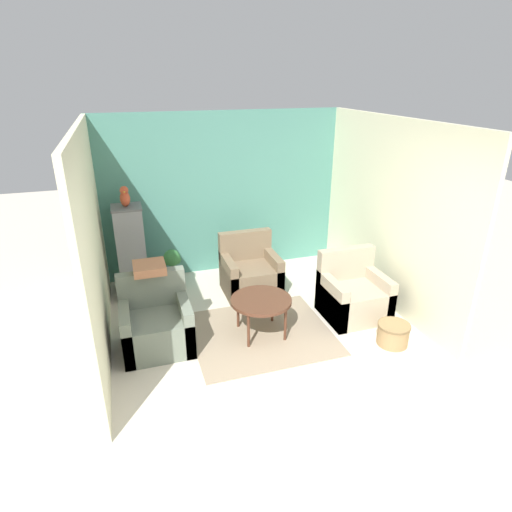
{
  "coord_description": "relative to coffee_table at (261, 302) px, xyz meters",
  "views": [
    {
      "loc": [
        -1.53,
        -3.13,
        3.04
      ],
      "look_at": [
        0.0,
        1.69,
        0.9
      ],
      "focal_mm": 30.0,
      "sensor_mm": 36.0,
      "label": 1
    }
  ],
  "objects": [
    {
      "name": "ground_plane",
      "position": [
        0.07,
        -1.27,
        -0.46
      ],
      "size": [
        20.0,
        20.0,
        0.0
      ],
      "primitive_type": "plane",
      "color": "beige",
      "rests_on": "ground"
    },
    {
      "name": "wall_back_accent",
      "position": [
        0.07,
        2.14,
        0.82
      ],
      "size": [
        3.91,
        0.06,
        2.56
      ],
      "color": "#4C897A",
      "rests_on": "ground_plane"
    },
    {
      "name": "wall_left",
      "position": [
        -1.86,
        0.42,
        0.82
      ],
      "size": [
        0.06,
        3.38,
        2.56
      ],
      "color": "beige",
      "rests_on": "ground_plane"
    },
    {
      "name": "wall_right",
      "position": [
        1.99,
        0.42,
        0.82
      ],
      "size": [
        0.06,
        3.38,
        2.56
      ],
      "color": "beige",
      "rests_on": "ground_plane"
    },
    {
      "name": "area_rug",
      "position": [
        -0.0,
        0.0,
        -0.45
      ],
      "size": [
        1.73,
        1.54,
        0.01
      ],
      "color": "gray",
      "rests_on": "ground_plane"
    },
    {
      "name": "coffee_table",
      "position": [
        0.0,
        0.0,
        0.0
      ],
      "size": [
        0.76,
        0.76,
        0.5
      ],
      "color": "#512D1E",
      "rests_on": "ground_plane"
    },
    {
      "name": "armchair_left",
      "position": [
        -1.27,
        0.12,
        -0.16
      ],
      "size": [
        0.8,
        0.74,
        0.88
      ],
      "color": "slate",
      "rests_on": "ground_plane"
    },
    {
      "name": "armchair_right",
      "position": [
        1.33,
        0.07,
        -0.16
      ],
      "size": [
        0.8,
        0.74,
        0.88
      ],
      "color": "tan",
      "rests_on": "ground_plane"
    },
    {
      "name": "armchair_middle",
      "position": [
        0.21,
        1.15,
        -0.16
      ],
      "size": [
        0.8,
        0.74,
        0.88
      ],
      "color": "#7A664C",
      "rests_on": "ground_plane"
    },
    {
      "name": "birdcage",
      "position": [
        -1.45,
        1.66,
        0.18
      ],
      "size": [
        0.55,
        0.55,
        1.35
      ],
      "color": "slate",
      "rests_on": "ground_plane"
    },
    {
      "name": "parrot",
      "position": [
        -1.45,
        1.66,
        1.03
      ],
      "size": [
        0.14,
        0.25,
        0.3
      ],
      "color": "#D14C2D",
      "rests_on": "birdcage"
    },
    {
      "name": "potted_plant",
      "position": [
        -0.89,
        1.59,
        -0.13
      ],
      "size": [
        0.29,
        0.28,
        0.64
      ],
      "color": "#66605B",
      "rests_on": "ground_plane"
    },
    {
      "name": "wicker_basket",
      "position": [
        1.46,
        -0.7,
        -0.31
      ],
      "size": [
        0.39,
        0.39,
        0.27
      ],
      "color": "#A37F51",
      "rests_on": "ground_plane"
    },
    {
      "name": "throw_pillow",
      "position": [
        -1.27,
        0.39,
        0.48
      ],
      "size": [
        0.38,
        0.38,
        0.1
      ],
      "color": "#B2704C",
      "rests_on": "armchair_left"
    }
  ]
}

